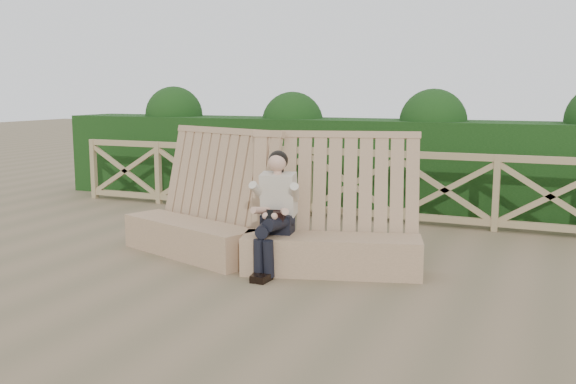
% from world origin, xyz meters
% --- Properties ---
extents(ground, '(60.00, 60.00, 0.00)m').
position_xyz_m(ground, '(0.00, 0.00, 0.00)').
color(ground, brown).
rests_on(ground, ground).
extents(bench, '(3.85, 1.35, 1.55)m').
position_xyz_m(bench, '(-0.19, 0.67, 0.39)').
color(bench, '#907252').
rests_on(bench, ground).
extents(woman, '(0.42, 0.84, 1.34)m').
position_xyz_m(woman, '(0.12, 0.41, 0.71)').
color(woman, black).
rests_on(woman, ground).
extents(guardrail, '(10.10, 0.09, 1.10)m').
position_xyz_m(guardrail, '(0.00, 3.50, 0.55)').
color(guardrail, '#8A7450').
rests_on(guardrail, ground).
extents(hedge, '(12.00, 1.20, 1.50)m').
position_xyz_m(hedge, '(0.00, 4.70, 0.75)').
color(hedge, black).
rests_on(hedge, ground).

